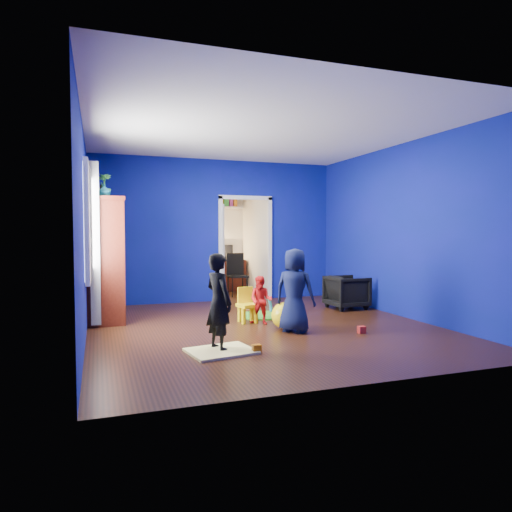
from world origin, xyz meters
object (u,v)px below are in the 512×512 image
object	(u,v)px
armchair	(347,292)
child_black	(219,302)
vase	(104,191)
crt_tv	(108,257)
toddler_red	(261,300)
hopper_ball	(285,316)
child_navy	(295,290)
play_mat	(263,315)
tv_armoire	(105,260)
study_desk	(226,275)
kid_chair	(248,307)
folding_chair	(238,275)

from	to	relation	value
armchair	child_black	distance (m)	3.70
vase	crt_tv	world-z (taller)	vase
child_black	crt_tv	bearing A→B (deg)	7.39
toddler_red	child_black	bearing A→B (deg)	-92.81
toddler_red	hopper_ball	size ratio (longest dim) A/B	1.92
armchair	child_navy	size ratio (longest dim) A/B	0.57
child_navy	play_mat	xyz separation A→B (m)	(0.00, 1.32, -0.58)
tv_armoire	study_desk	xyz separation A→B (m)	(2.82, 2.96, -0.60)
kid_chair	play_mat	size ratio (longest dim) A/B	0.62
study_desk	crt_tv	bearing A→B (deg)	-133.17
vase	kid_chair	distance (m)	2.83
armchair	folding_chair	distance (m)	2.69
child_black	toddler_red	xyz separation A→B (m)	(1.01, 1.30, -0.21)
child_black	tv_armoire	size ratio (longest dim) A/B	0.60
hopper_ball	tv_armoire	bearing A→B (deg)	148.34
study_desk	kid_chair	bearing A→B (deg)	-100.51
child_navy	study_desk	world-z (taller)	child_navy
kid_chair	child_black	bearing A→B (deg)	-133.88
vase	study_desk	world-z (taller)	vase
study_desk	folding_chair	size ratio (longest dim) A/B	0.96
child_black	study_desk	distance (m)	5.60
study_desk	hopper_ball	bearing A→B (deg)	-94.46
toddler_red	tv_armoire	bearing A→B (deg)	-171.16
toddler_red	kid_chair	bearing A→B (deg)	161.76
vase	study_desk	bearing A→B (deg)	49.17
armchair	hopper_ball	world-z (taller)	armchair
crt_tv	hopper_ball	distance (m)	2.98
tv_armoire	crt_tv	bearing A→B (deg)	0.00
child_black	kid_chair	size ratio (longest dim) A/B	2.34
crt_tv	kid_chair	xyz separation A→B (m)	(2.06, -0.90, -0.77)
vase	tv_armoire	distance (m)	1.11
child_navy	folding_chair	world-z (taller)	child_navy
child_black	play_mat	xyz separation A→B (m)	(1.27, 1.95, -0.57)
toddler_red	hopper_ball	bearing A→B (deg)	-27.87
vase	kid_chair	xyz separation A→B (m)	(2.10, -0.60, -1.80)
toddler_red	play_mat	distance (m)	0.79
study_desk	folding_chair	distance (m)	0.96
study_desk	folding_chair	bearing A→B (deg)	-90.00
vase	folding_chair	distance (m)	3.97
toddler_red	study_desk	xyz separation A→B (m)	(0.57, 4.06, 0.00)
child_black	study_desk	world-z (taller)	child_black
crt_tv	play_mat	size ratio (longest dim) A/B	0.87
study_desk	vase	bearing A→B (deg)	-130.83
hopper_ball	vase	bearing A→B (deg)	153.66
tv_armoire	crt_tv	size ratio (longest dim) A/B	2.80
play_mat	folding_chair	bearing A→B (deg)	83.05
hopper_ball	kid_chair	xyz separation A→B (m)	(-0.37, 0.62, 0.06)
toddler_red	folding_chair	distance (m)	3.16
armchair	study_desk	size ratio (longest dim) A/B	0.77
armchair	child_black	size ratio (longest dim) A/B	0.58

